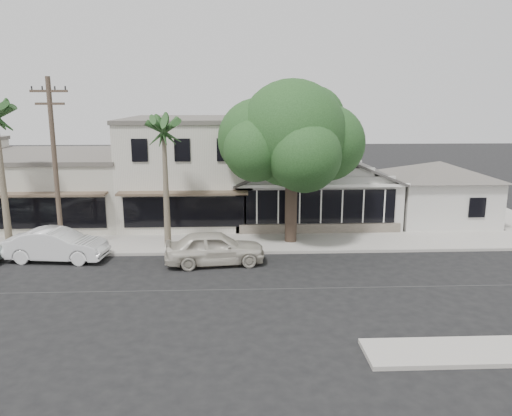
{
  "coord_description": "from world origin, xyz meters",
  "views": [
    {
      "loc": [
        -0.06,
        -19.96,
        7.91
      ],
      "look_at": [
        1.08,
        6.0,
        2.23
      ],
      "focal_mm": 35.0,
      "sensor_mm": 36.0,
      "label": 1
    }
  ],
  "objects_px": {
    "utility_pole": "(55,163)",
    "shade_tree": "(290,137)",
    "car_1": "(57,245)",
    "car_0": "(215,248)"
  },
  "relations": [
    {
      "from": "car_1",
      "to": "shade_tree",
      "type": "bearing_deg",
      "value": -70.74
    },
    {
      "from": "car_0",
      "to": "car_1",
      "type": "bearing_deg",
      "value": 76.99
    },
    {
      "from": "utility_pole",
      "to": "shade_tree",
      "type": "height_order",
      "value": "shade_tree"
    },
    {
      "from": "utility_pole",
      "to": "car_0",
      "type": "height_order",
      "value": "utility_pole"
    },
    {
      "from": "car_0",
      "to": "shade_tree",
      "type": "distance_m",
      "value": 7.45
    },
    {
      "from": "car_1",
      "to": "shade_tree",
      "type": "distance_m",
      "value": 13.26
    },
    {
      "from": "car_1",
      "to": "utility_pole",
      "type": "bearing_deg",
      "value": 10.17
    },
    {
      "from": "utility_pole",
      "to": "car_0",
      "type": "relative_size",
      "value": 1.85
    },
    {
      "from": "utility_pole",
      "to": "shade_tree",
      "type": "bearing_deg",
      "value": 8.92
    },
    {
      "from": "utility_pole",
      "to": "car_0",
      "type": "distance_m",
      "value": 9.05
    }
  ]
}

